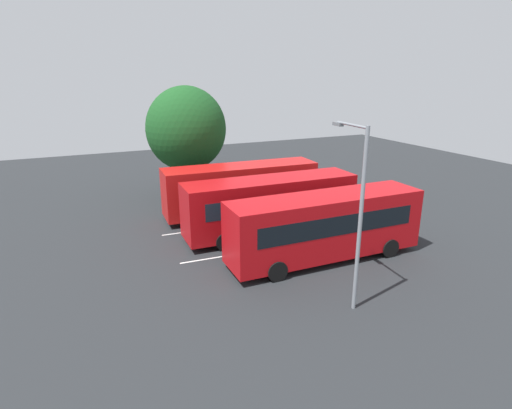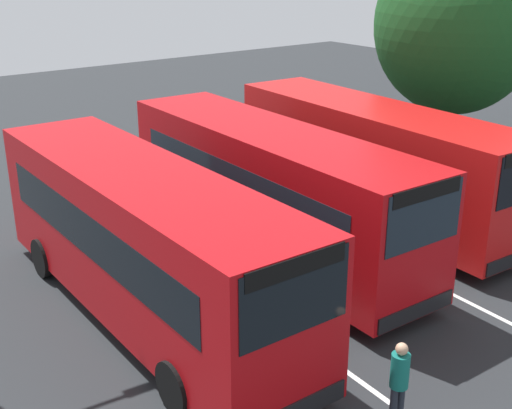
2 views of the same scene
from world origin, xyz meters
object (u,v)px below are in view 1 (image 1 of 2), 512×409
at_px(bus_center_right, 241,188).
at_px(street_lamp, 358,207).
at_px(bus_far_left, 326,225).
at_px(bus_center_left, 271,204).
at_px(pedestrian, 392,217).
at_px(depot_tree, 186,129).

bearing_deg(bus_center_right, street_lamp, -88.72).
distance_m(bus_far_left, bus_center_left, 4.35).
bearing_deg(bus_far_left, bus_center_right, 98.77).
bearing_deg(pedestrian, bus_center_left, -15.49).
height_order(bus_far_left, depot_tree, depot_tree).
height_order(street_lamp, depot_tree, depot_tree).
bearing_deg(bus_center_right, depot_tree, 111.29).
xyz_separation_m(bus_far_left, pedestrian, (5.84, 1.59, -0.91)).
bearing_deg(bus_center_left, bus_far_left, -75.62).
relative_size(bus_center_right, street_lamp, 1.40).
bearing_deg(depot_tree, pedestrian, -54.63).
distance_m(bus_center_left, bus_center_right, 4.05).
bearing_deg(bus_center_left, pedestrian, -19.66).
xyz_separation_m(pedestrian, depot_tree, (-8.94, 12.59, 4.23)).
distance_m(bus_far_left, depot_tree, 14.89).
relative_size(bus_center_right, depot_tree, 1.24).
bearing_deg(bus_center_left, depot_tree, 103.82).
distance_m(pedestrian, street_lamp, 9.95).
xyz_separation_m(bus_far_left, depot_tree, (-3.10, 14.18, 3.32)).
relative_size(bus_far_left, pedestrian, 6.33).
bearing_deg(depot_tree, bus_far_left, -77.68).
relative_size(bus_center_right, pedestrian, 6.37).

